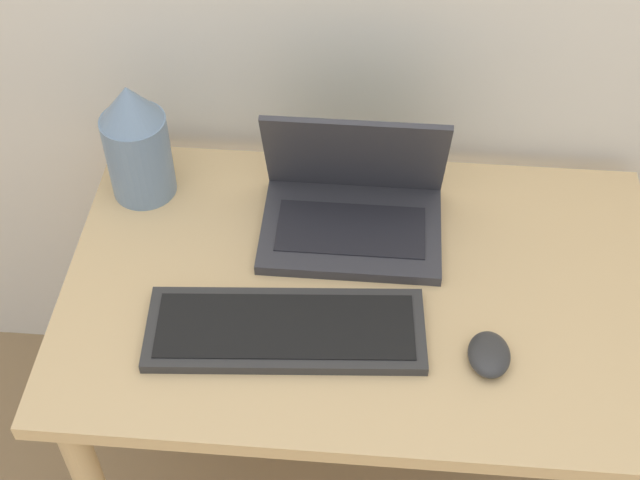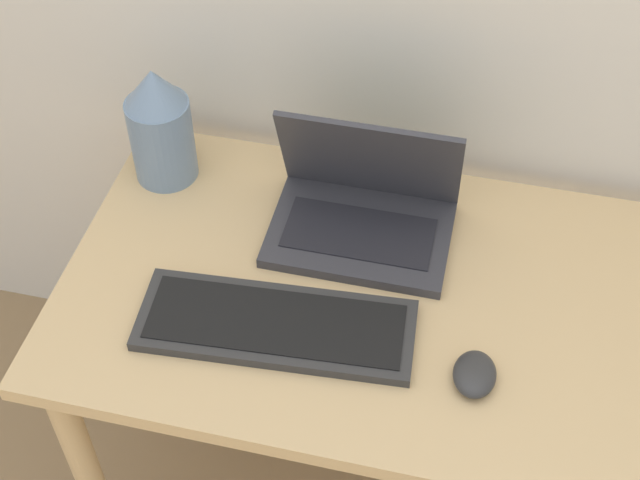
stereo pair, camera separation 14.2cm
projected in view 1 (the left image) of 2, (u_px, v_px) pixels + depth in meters
The scene contains 5 objects.
desk at pixel (361, 324), 1.56m from camera, with size 1.00×0.64×0.70m.
laptop at pixel (353, 203), 1.55m from camera, with size 0.31×0.22×0.23m.
keyboard at pixel (286, 330), 1.41m from camera, with size 0.45×0.19×0.02m.
mouse at pixel (489, 355), 1.37m from camera, with size 0.07×0.09×0.03m.
vase at pixel (136, 142), 1.56m from camera, with size 0.12×0.12×0.23m.
Camera 1 is at (0.01, -0.64, 1.84)m, focal length 50.00 mm.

